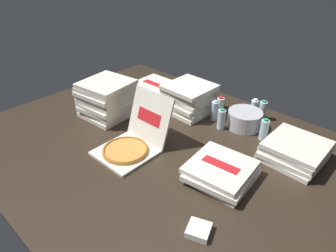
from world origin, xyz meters
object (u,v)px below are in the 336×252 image
(ice_bucket, at_px, (244,119))
(water_bottle_0, at_px, (254,109))
(napkin_pile, at_px, (199,230))
(water_bottle_4, at_px, (264,130))
(water_bottle_2, at_px, (215,111))
(pizza_stack_left_mid, at_px, (107,99))
(open_pizza_box, at_px, (132,142))
(water_bottle_3, at_px, (220,107))
(pizza_stack_left_near, at_px, (155,90))
(water_bottle_5, at_px, (262,111))
(pizza_stack_right_near, at_px, (295,151))
(pizza_stack_left_far, at_px, (221,172))
(pizza_stack_center_near, at_px, (190,98))
(water_bottle_1, at_px, (221,119))

(ice_bucket, relative_size, water_bottle_0, 1.55)
(water_bottle_0, bearing_deg, napkin_pile, -72.66)
(water_bottle_0, relative_size, water_bottle_4, 1.00)
(water_bottle_2, bearing_deg, napkin_pile, -58.60)
(water_bottle_4, bearing_deg, pizza_stack_left_mid, -154.18)
(open_pizza_box, bearing_deg, water_bottle_0, 68.01)
(water_bottle_3, bearing_deg, ice_bucket, -5.59)
(pizza_stack_left_near, relative_size, water_bottle_5, 2.25)
(open_pizza_box, xyz_separation_m, pizza_stack_left_near, (-0.55, 0.81, 0.00))
(water_bottle_4, bearing_deg, ice_bucket, 163.26)
(water_bottle_2, bearing_deg, pizza_stack_right_near, -6.38)
(ice_bucket, relative_size, napkin_pile, 2.31)
(pizza_stack_left_far, bearing_deg, water_bottle_2, 128.18)
(napkin_pile, bearing_deg, water_bottle_0, 107.34)
(pizza_stack_center_near, relative_size, ice_bucket, 1.51)
(water_bottle_3, xyz_separation_m, napkin_pile, (0.70, -1.23, -0.07))
(water_bottle_4, bearing_deg, pizza_stack_left_near, -177.83)
(water_bottle_2, bearing_deg, pizza_stack_center_near, -176.64)
(water_bottle_1, xyz_separation_m, water_bottle_3, (-0.14, 0.19, 0.00))
(pizza_stack_left_mid, height_order, pizza_stack_left_near, pizza_stack_left_mid)
(pizza_stack_right_near, bearing_deg, water_bottle_2, 173.62)
(open_pizza_box, distance_m, ice_bucket, 1.04)
(pizza_stack_left_mid, xyz_separation_m, water_bottle_3, (0.80, 0.73, -0.08))
(pizza_stack_left_mid, distance_m, water_bottle_1, 1.09)
(pizza_stack_left_mid, xyz_separation_m, water_bottle_2, (0.81, 0.63, -0.08))
(ice_bucket, height_order, napkin_pile, ice_bucket)
(pizza_stack_left_mid, distance_m, napkin_pile, 1.59)
(pizza_stack_center_near, bearing_deg, water_bottle_2, 3.36)
(water_bottle_2, height_order, napkin_pile, water_bottle_2)
(pizza_stack_center_near, height_order, pizza_stack_left_near, pizza_stack_center_near)
(open_pizza_box, bearing_deg, napkin_pile, -17.60)
(water_bottle_2, height_order, water_bottle_5, same)
(open_pizza_box, relative_size, pizza_stack_left_mid, 1.16)
(water_bottle_1, bearing_deg, water_bottle_3, 126.98)
(open_pizza_box, bearing_deg, pizza_stack_center_near, 96.17)
(pizza_stack_left_far, distance_m, pizza_stack_center_near, 1.04)
(pizza_stack_center_near, height_order, water_bottle_5, pizza_stack_center_near)
(pizza_stack_left_near, bearing_deg, pizza_stack_left_mid, -95.11)
(pizza_stack_left_far, xyz_separation_m, water_bottle_5, (-0.19, 0.96, 0.03))
(open_pizza_box, bearing_deg, water_bottle_2, 76.52)
(pizza_stack_left_mid, height_order, water_bottle_3, pizza_stack_left_mid)
(ice_bucket, bearing_deg, pizza_stack_left_mid, -147.14)
(pizza_stack_left_near, height_order, water_bottle_5, water_bottle_5)
(water_bottle_0, xyz_separation_m, water_bottle_1, (-0.12, -0.37, 0.00))
(ice_bucket, bearing_deg, water_bottle_5, 77.29)
(water_bottle_2, distance_m, water_bottle_5, 0.45)
(open_pizza_box, height_order, water_bottle_1, open_pizza_box)
(open_pizza_box, distance_m, water_bottle_3, 0.97)
(pizza_stack_left_near, relative_size, water_bottle_1, 2.25)
(pizza_stack_right_near, xyz_separation_m, water_bottle_1, (-0.67, -0.00, 0.02))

